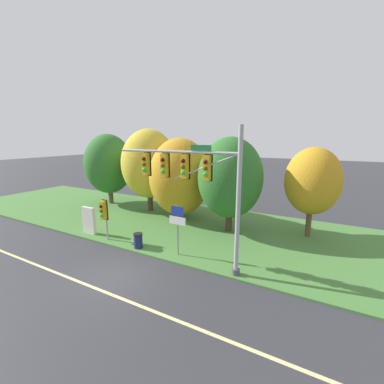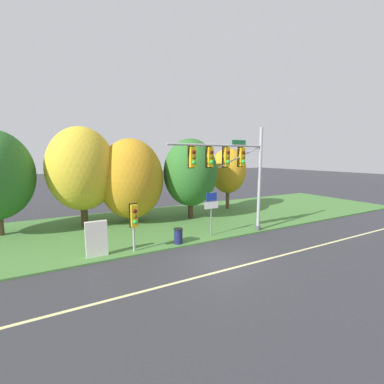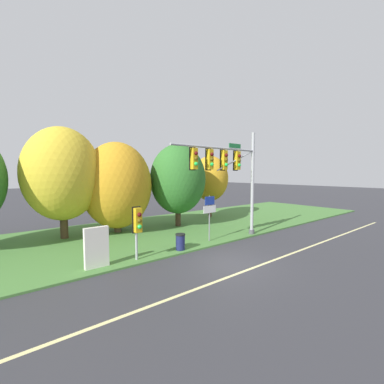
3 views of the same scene
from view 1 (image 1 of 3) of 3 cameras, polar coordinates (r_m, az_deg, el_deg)
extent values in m
plane|color=#333338|center=(14.06, -17.26, -17.25)|extent=(160.00, 160.00, 0.00)
cube|color=beige|center=(13.38, -21.15, -19.13)|extent=(36.00, 0.16, 0.01)
cube|color=#477A38|center=(20.05, -0.05, -7.48)|extent=(48.00, 11.50, 0.10)
cylinder|color=#9EA0A5|center=(12.18, 10.24, -2.63)|extent=(0.22, 0.22, 7.21)
cylinder|color=#4C4C51|center=(13.47, 9.67, -17.01)|extent=(0.40, 0.40, 0.30)
cylinder|color=#9EA0A5|center=(13.33, -3.98, 8.94)|extent=(7.02, 0.14, 0.14)
cylinder|color=#9EA0A5|center=(12.53, 2.87, 5.55)|extent=(3.54, 0.08, 1.47)
cube|color=gold|center=(12.49, 3.33, 5.38)|extent=(0.34, 0.28, 1.22)
cube|color=black|center=(12.63, 3.64, 5.45)|extent=(0.46, 0.04, 1.34)
sphere|color=#4C0C0C|center=(12.30, 2.98, 6.69)|extent=(0.22, 0.22, 0.22)
sphere|color=#51420C|center=(12.33, 2.97, 5.30)|extent=(0.22, 0.22, 0.22)
sphere|color=green|center=(12.37, 2.95, 3.92)|extent=(0.22, 0.22, 0.22)
cube|color=gold|center=(13.07, -1.63, 5.69)|extent=(0.34, 0.28, 1.22)
cube|color=black|center=(13.21, -1.27, 5.76)|extent=(0.46, 0.04, 1.34)
sphere|color=#4C0C0C|center=(12.89, -2.04, 6.94)|extent=(0.22, 0.22, 0.22)
sphere|color=#51420C|center=(12.92, -2.03, 5.61)|extent=(0.22, 0.22, 0.22)
sphere|color=green|center=(12.95, -2.02, 4.30)|extent=(0.22, 0.22, 0.22)
cube|color=gold|center=(13.74, -6.14, 5.94)|extent=(0.34, 0.28, 1.22)
cube|color=black|center=(13.87, -5.76, 6.00)|extent=(0.46, 0.04, 1.34)
sphere|color=#4C0C0C|center=(13.56, -6.60, 7.12)|extent=(0.22, 0.22, 0.22)
sphere|color=#51420C|center=(13.59, -6.57, 5.86)|extent=(0.22, 0.22, 0.22)
sphere|color=green|center=(13.63, -6.54, 4.61)|extent=(0.22, 0.22, 0.22)
cube|color=gold|center=(14.48, -10.21, 6.13)|extent=(0.34, 0.28, 1.22)
cube|color=black|center=(14.60, -9.81, 6.19)|extent=(0.46, 0.04, 1.34)
sphere|color=#4C0C0C|center=(14.31, -10.70, 7.25)|extent=(0.22, 0.22, 0.22)
sphere|color=#51420C|center=(14.34, -10.66, 6.06)|extent=(0.22, 0.22, 0.22)
sphere|color=green|center=(14.37, -10.61, 4.87)|extent=(0.22, 0.22, 0.22)
cube|color=#196B33|center=(12.51, 1.98, 9.77)|extent=(1.10, 0.04, 0.28)
cylinder|color=#9EA0A5|center=(17.86, -18.48, -6.01)|extent=(0.12, 0.12, 2.61)
cube|color=gold|center=(17.53, -19.12, -3.86)|extent=(0.34, 0.28, 1.22)
cube|color=black|center=(17.63, -18.73, -3.74)|extent=(0.46, 0.04, 1.34)
sphere|color=#4C0C0C|center=(17.34, -19.62, -3.04)|extent=(0.22, 0.22, 0.22)
sphere|color=#51420C|center=(17.41, -19.55, -3.99)|extent=(0.22, 0.22, 0.22)
sphere|color=green|center=(17.50, -19.48, -4.94)|extent=(0.22, 0.22, 0.22)
cylinder|color=slate|center=(14.78, -3.19, -8.51)|extent=(0.08, 0.08, 2.94)
cube|color=#193399|center=(14.39, -3.30, -4.26)|extent=(0.80, 0.03, 0.54)
cube|color=white|center=(14.56, -3.28, -6.37)|extent=(1.05, 0.03, 0.46)
cylinder|color=brown|center=(27.64, -17.66, 0.45)|extent=(0.47, 0.47, 2.74)
ellipsoid|color=#2D6B28|center=(27.25, -18.02, 5.96)|extent=(4.74, 4.74, 5.93)
cylinder|color=#4C3823|center=(23.96, -9.29, -0.58)|extent=(0.49, 0.49, 2.97)
ellipsoid|color=gold|center=(23.51, -9.53, 6.20)|extent=(4.94, 4.94, 6.17)
cylinder|color=brown|center=(21.70, -2.65, -2.97)|extent=(0.51, 0.51, 2.07)
ellipsoid|color=#C68C1E|center=(21.20, -2.71, 3.39)|extent=(5.07, 5.07, 6.34)
cylinder|color=#423021|center=(18.67, 8.23, -4.67)|extent=(0.45, 0.45, 2.64)
ellipsoid|color=#2D6B28|center=(18.11, 8.47, 3.13)|extent=(4.53, 4.53, 5.66)
cylinder|color=brown|center=(19.19, 24.59, -4.88)|extent=(0.36, 0.36, 2.85)
ellipsoid|color=#C68C1E|center=(18.68, 25.23, 2.21)|extent=(3.57, 3.57, 4.46)
cube|color=silver|center=(19.49, -21.94, -5.87)|extent=(1.10, 0.24, 1.90)
cube|color=#4C4C51|center=(20.07, -22.47, -8.11)|extent=(0.10, 0.20, 0.10)
cube|color=#4C4C51|center=(19.48, -20.97, -8.60)|extent=(0.10, 0.20, 0.10)
cylinder|color=#191E4C|center=(16.32, -11.87, -10.65)|extent=(0.52, 0.52, 0.85)
cylinder|color=black|center=(16.15, -11.94, -9.13)|extent=(0.56, 0.56, 0.08)
camera|label=2|loc=(16.65, -68.54, -0.39)|focal=24.00mm
camera|label=3|loc=(18.63, -61.32, -1.20)|focal=24.00mm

